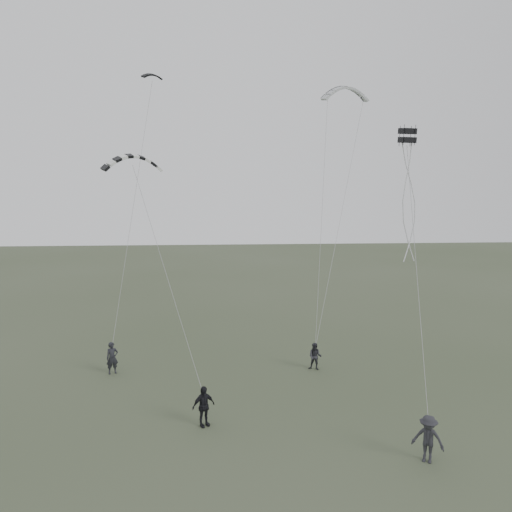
{
  "coord_description": "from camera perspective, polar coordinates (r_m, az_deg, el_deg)",
  "views": [
    {
      "loc": [
        -0.57,
        -21.77,
        10.99
      ],
      "look_at": [
        1.33,
        5.98,
        7.0
      ],
      "focal_mm": 35.0,
      "sensor_mm": 36.0,
      "label": 1
    }
  ],
  "objects": [
    {
      "name": "ground",
      "position": [
        24.39,
        -2.29,
        -18.62
      ],
      "size": [
        140.0,
        140.0,
        0.0
      ],
      "primitive_type": "plane",
      "color": "#39442C",
      "rests_on": "ground"
    },
    {
      "name": "flyer_left",
      "position": [
        30.92,
        -16.11,
        -11.13
      ],
      "size": [
        0.81,
        0.7,
        1.88
      ],
      "primitive_type": "imported",
      "rotation": [
        0.0,
        0.0,
        0.43
      ],
      "color": "black",
      "rests_on": "ground"
    },
    {
      "name": "flyer_right",
      "position": [
        30.56,
        6.78,
        -11.33
      ],
      "size": [
        0.96,
        0.86,
        1.64
      ],
      "primitive_type": "imported",
      "rotation": [
        0.0,
        0.0,
        -0.36
      ],
      "color": "#26262C",
      "rests_on": "ground"
    },
    {
      "name": "flyer_center",
      "position": [
        23.92,
        -6.02,
        -16.7
      ],
      "size": [
        1.2,
        0.96,
        1.9
      ],
      "primitive_type": "imported",
      "rotation": [
        0.0,
        0.0,
        0.52
      ],
      "color": "black",
      "rests_on": "ground"
    },
    {
      "name": "flyer_far",
      "position": [
        22.19,
        19.06,
        -19.15
      ],
      "size": [
        1.45,
        1.28,
        1.94
      ],
      "primitive_type": "imported",
      "rotation": [
        0.0,
        0.0,
        -0.56
      ],
      "color": "#25252A",
      "rests_on": "ground"
    },
    {
      "name": "kite_dark_small",
      "position": [
        36.43,
        -11.79,
        19.62
      ],
      "size": [
        1.48,
        1.21,
        0.59
      ],
      "primitive_type": null,
      "rotation": [
        0.34,
        0.0,
        0.56
      ],
      "color": "black",
      "rests_on": "flyer_left"
    },
    {
      "name": "kite_pale_large",
      "position": [
        38.37,
        10.23,
        18.41
      ],
      "size": [
        3.58,
        1.6,
        1.59
      ],
      "primitive_type": null,
      "rotation": [
        0.2,
        0.0,
        0.16
      ],
      "color": "#B8BBBE",
      "rests_on": "flyer_right"
    },
    {
      "name": "kite_striped",
      "position": [
        28.42,
        -13.96,
        11.04
      ],
      "size": [
        3.38,
        2.16,
        1.38
      ],
      "primitive_type": null,
      "rotation": [
        0.2,
        0.0,
        0.38
      ],
      "color": "black",
      "rests_on": "flyer_center"
    },
    {
      "name": "kite_box",
      "position": [
        27.23,
        16.9,
        13.03
      ],
      "size": [
        0.85,
        0.89,
        0.79
      ],
      "primitive_type": null,
      "rotation": [
        0.09,
        0.0,
        0.27
      ],
      "color": "black",
      "rests_on": "flyer_far"
    }
  ]
}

